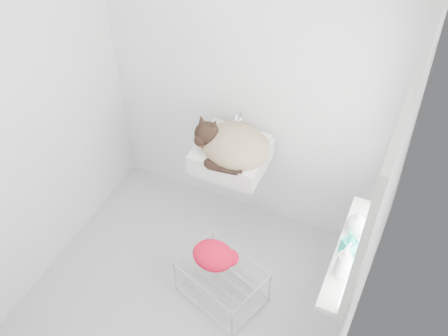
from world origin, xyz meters
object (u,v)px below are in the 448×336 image
at_px(bottle_a, 340,274).
at_px(bottle_b, 347,254).
at_px(cat, 232,146).
at_px(wire_rack, 222,284).
at_px(bottle_c, 355,231).
at_px(sink, 231,148).

bearing_deg(bottle_a, bottle_b, 90.00).
relative_size(cat, bottle_a, 2.70).
bearing_deg(wire_rack, bottle_b, 5.58).
height_order(cat, bottle_a, cat).
bearing_deg(cat, bottle_b, -21.08).
bearing_deg(wire_rack, cat, 108.27).
bearing_deg(bottle_c, bottle_b, -90.00).
distance_m(bottle_a, bottle_c, 0.34).
xyz_separation_m(cat, bottle_a, (0.98, -0.71, -0.04)).
distance_m(wire_rack, bottle_a, 1.05).
distance_m(bottle_a, bottle_b, 0.15).
relative_size(sink, wire_rack, 0.91).
distance_m(cat, wire_rack, 1.00).
xyz_separation_m(bottle_b, bottle_c, (0.00, 0.19, 0.00)).
height_order(wire_rack, bottle_c, bottle_c).
distance_m(cat, bottle_b, 1.13).
bearing_deg(wire_rack, sink, 108.57).
bearing_deg(sink, bottle_a, -36.15).
distance_m(sink, bottle_a, 1.23).
relative_size(sink, bottle_a, 2.48).
xyz_separation_m(wire_rack, bottle_c, (0.78, 0.26, 0.70)).
height_order(cat, bottle_c, cat).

